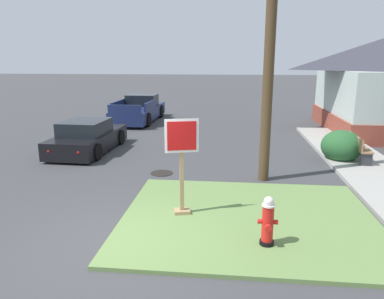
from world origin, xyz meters
TOP-DOWN VIEW (x-y plane):
  - ground_plane at (0.00, 0.00)m, footprint 160.00×160.00m
  - grass_corner_patch at (2.53, 1.36)m, footprint 5.64×4.68m
  - sidewalk_strip at (6.55, 5.07)m, footprint 2.20×14.85m
  - fire_hydrant at (2.82, 0.13)m, footprint 0.38×0.34m
  - stop_sign at (1.02, 1.40)m, footprint 0.73×0.36m
  - manhole_cover at (-0.06, 4.54)m, footprint 0.70×0.70m
  - parked_sedan_black at (-3.45, 7.06)m, footprint 2.02×4.18m
  - pickup_truck_navy at (-3.20, 14.28)m, footprint 2.16×5.48m
  - street_bench at (6.51, 6.47)m, footprint 0.50×1.70m
  - shrub_by_curb at (5.97, 6.57)m, footprint 1.40×1.40m

SIDE VIEW (x-z plane):
  - ground_plane at x=0.00m, z-range 0.00..0.00m
  - manhole_cover at x=-0.06m, z-range 0.00..0.02m
  - grass_corner_patch at x=2.53m, z-range 0.00..0.08m
  - sidewalk_strip at x=6.55m, z-range 0.00..0.12m
  - fire_hydrant at x=2.82m, z-range 0.06..1.03m
  - parked_sedan_black at x=-3.45m, z-range -0.08..1.17m
  - shrub_by_curb at x=5.97m, z-range 0.00..1.12m
  - street_bench at x=6.51m, z-range 0.17..1.02m
  - pickup_truck_navy at x=-3.20m, z-range -0.12..1.36m
  - stop_sign at x=1.02m, z-range 0.06..2.26m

